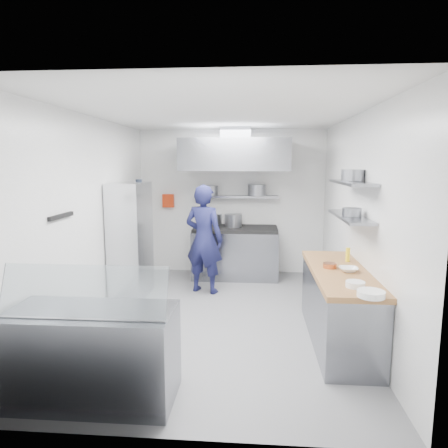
# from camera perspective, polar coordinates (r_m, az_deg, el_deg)

# --- Properties ---
(floor) EXTENTS (5.00, 5.00, 0.00)m
(floor) POSITION_cam_1_polar(r_m,az_deg,el_deg) (5.75, -0.48, -13.33)
(floor) COLOR slate
(floor) RESTS_ON ground
(ceiling) EXTENTS (5.00, 5.00, 0.00)m
(ceiling) POSITION_cam_1_polar(r_m,az_deg,el_deg) (5.37, -0.52, 15.57)
(ceiling) COLOR silver
(ceiling) RESTS_ON wall_back
(wall_back) EXTENTS (3.60, 2.80, 0.02)m
(wall_back) POSITION_cam_1_polar(r_m,az_deg,el_deg) (7.86, 1.09, 3.17)
(wall_back) COLOR white
(wall_back) RESTS_ON floor
(wall_front) EXTENTS (3.60, 2.80, 0.02)m
(wall_front) POSITION_cam_1_polar(r_m,az_deg,el_deg) (2.95, -4.75, -6.22)
(wall_front) COLOR white
(wall_front) RESTS_ON floor
(wall_left) EXTENTS (2.80, 5.00, 0.02)m
(wall_left) POSITION_cam_1_polar(r_m,az_deg,el_deg) (5.83, -18.43, 0.78)
(wall_left) COLOR white
(wall_left) RESTS_ON floor
(wall_right) EXTENTS (2.80, 5.00, 0.02)m
(wall_right) POSITION_cam_1_polar(r_m,az_deg,el_deg) (5.53, 18.42, 0.38)
(wall_right) COLOR white
(wall_right) RESTS_ON floor
(gas_range) EXTENTS (1.60, 0.80, 0.90)m
(gas_range) POSITION_cam_1_polar(r_m,az_deg,el_deg) (7.62, 1.64, -4.26)
(gas_range) COLOR gray
(gas_range) RESTS_ON floor
(cooktop) EXTENTS (1.57, 0.78, 0.06)m
(cooktop) POSITION_cam_1_polar(r_m,az_deg,el_deg) (7.52, 1.66, -0.69)
(cooktop) COLOR black
(cooktop) RESTS_ON gas_range
(stock_pot_left) EXTENTS (0.25, 0.25, 0.20)m
(stock_pot_left) POSITION_cam_1_polar(r_m,az_deg,el_deg) (7.92, -1.23, 0.73)
(stock_pot_left) COLOR slate
(stock_pot_left) RESTS_ON cooktop
(stock_pot_mid) EXTENTS (0.33, 0.33, 0.24)m
(stock_pot_mid) POSITION_cam_1_polar(r_m,az_deg,el_deg) (7.58, 1.33, 0.53)
(stock_pot_mid) COLOR slate
(stock_pot_mid) RESTS_ON cooktop
(over_range_shelf) EXTENTS (1.60, 0.30, 0.04)m
(over_range_shelf) POSITION_cam_1_polar(r_m,az_deg,el_deg) (7.69, 1.76, 3.94)
(over_range_shelf) COLOR gray
(over_range_shelf) RESTS_ON wall_back
(shelf_pot_a) EXTENTS (0.26, 0.26, 0.18)m
(shelf_pot_a) POSITION_cam_1_polar(r_m,az_deg,el_deg) (7.79, -1.86, 4.82)
(shelf_pot_a) COLOR slate
(shelf_pot_a) RESTS_ON over_range_shelf
(shelf_pot_b) EXTENTS (0.33, 0.33, 0.22)m
(shelf_pot_b) POSITION_cam_1_polar(r_m,az_deg,el_deg) (7.58, 4.70, 4.83)
(shelf_pot_b) COLOR slate
(shelf_pot_b) RESTS_ON over_range_shelf
(extractor_hood) EXTENTS (1.90, 1.15, 0.55)m
(extractor_hood) POSITION_cam_1_polar(r_m,az_deg,el_deg) (7.25, 1.63, 9.82)
(extractor_hood) COLOR gray
(extractor_hood) RESTS_ON wall_back
(hood_duct) EXTENTS (0.55, 0.55, 0.24)m
(hood_duct) POSITION_cam_1_polar(r_m,az_deg,el_deg) (7.49, 1.74, 12.70)
(hood_duct) COLOR slate
(hood_duct) RESTS_ON extractor_hood
(red_firebox) EXTENTS (0.22, 0.10, 0.26)m
(red_firebox) POSITION_cam_1_polar(r_m,az_deg,el_deg) (7.98, -7.95, 3.31)
(red_firebox) COLOR red
(red_firebox) RESTS_ON wall_back
(chef) EXTENTS (0.76, 0.62, 1.81)m
(chef) POSITION_cam_1_polar(r_m,az_deg,el_deg) (6.64, -2.87, -2.17)
(chef) COLOR #14163D
(chef) RESTS_ON floor
(wire_rack) EXTENTS (0.50, 0.90, 1.85)m
(wire_rack) POSITION_cam_1_polar(r_m,az_deg,el_deg) (6.61, -13.18, -2.28)
(wire_rack) COLOR silver
(wire_rack) RESTS_ON floor
(rack_bin_a) EXTENTS (0.16, 0.20, 0.18)m
(rack_bin_a) POSITION_cam_1_polar(r_m,az_deg,el_deg) (6.77, -12.77, -3.09)
(rack_bin_a) COLOR white
(rack_bin_a) RESTS_ON wire_rack
(rack_bin_b) EXTENTS (0.15, 0.19, 0.17)m
(rack_bin_b) POSITION_cam_1_polar(r_m,az_deg,el_deg) (7.15, -11.73, 1.63)
(rack_bin_b) COLOR yellow
(rack_bin_b) RESTS_ON wire_rack
(rack_jar) EXTENTS (0.11, 0.11, 0.18)m
(rack_jar) POSITION_cam_1_polar(r_m,az_deg,el_deg) (6.85, -12.07, 5.52)
(rack_jar) COLOR black
(rack_jar) RESTS_ON wire_rack
(knife_strip) EXTENTS (0.04, 0.55, 0.05)m
(knife_strip) POSITION_cam_1_polar(r_m,az_deg,el_deg) (4.99, -22.24, 1.05)
(knife_strip) COLOR black
(knife_strip) RESTS_ON wall_left
(prep_counter_base) EXTENTS (0.62, 2.00, 0.84)m
(prep_counter_base) POSITION_cam_1_polar(r_m,az_deg,el_deg) (5.13, 15.96, -11.47)
(prep_counter_base) COLOR gray
(prep_counter_base) RESTS_ON floor
(prep_counter_top) EXTENTS (0.65, 2.04, 0.06)m
(prep_counter_top) POSITION_cam_1_polar(r_m,az_deg,el_deg) (4.99, 16.18, -6.61)
(prep_counter_top) COLOR #97683C
(prep_counter_top) RESTS_ON prep_counter_base
(plate_stack_a) EXTENTS (0.26, 0.26, 0.06)m
(plate_stack_a) POSITION_cam_1_polar(r_m,az_deg,el_deg) (4.09, 20.26, -9.34)
(plate_stack_a) COLOR white
(plate_stack_a) RESTS_ON prep_counter_top
(plate_stack_b) EXTENTS (0.19, 0.19, 0.06)m
(plate_stack_b) POSITION_cam_1_polar(r_m,az_deg,el_deg) (4.34, 18.25, -8.18)
(plate_stack_b) COLOR white
(plate_stack_b) RESTS_ON prep_counter_top
(copper_pan) EXTENTS (0.16, 0.16, 0.06)m
(copper_pan) POSITION_cam_1_polar(r_m,az_deg,el_deg) (5.02, 14.88, -5.75)
(copper_pan) COLOR #C66638
(copper_pan) RESTS_ON prep_counter_top
(squeeze_bottle) EXTENTS (0.05, 0.05, 0.18)m
(squeeze_bottle) POSITION_cam_1_polar(r_m,az_deg,el_deg) (5.40, 17.27, -4.20)
(squeeze_bottle) COLOR yellow
(squeeze_bottle) RESTS_ON prep_counter_top
(mixing_bowl) EXTENTS (0.22, 0.22, 0.05)m
(mixing_bowl) POSITION_cam_1_polar(r_m,az_deg,el_deg) (4.92, 17.38, -6.21)
(mixing_bowl) COLOR white
(mixing_bowl) RESTS_ON prep_counter_top
(wall_shelf_lower) EXTENTS (0.30, 1.30, 0.04)m
(wall_shelf_lower) POSITION_cam_1_polar(r_m,az_deg,el_deg) (5.19, 17.54, 1.01)
(wall_shelf_lower) COLOR gray
(wall_shelf_lower) RESTS_ON wall_right
(wall_shelf_upper) EXTENTS (0.30, 1.30, 0.04)m
(wall_shelf_upper) POSITION_cam_1_polar(r_m,az_deg,el_deg) (5.15, 17.76, 5.64)
(wall_shelf_upper) COLOR gray
(wall_shelf_upper) RESTS_ON wall_right
(shelf_pot_c) EXTENTS (0.23, 0.23, 0.10)m
(shelf_pot_c) POSITION_cam_1_polar(r_m,az_deg,el_deg) (5.08, 17.79, 1.63)
(shelf_pot_c) COLOR slate
(shelf_pot_c) RESTS_ON wall_shelf_lower
(shelf_pot_d) EXTENTS (0.28, 0.28, 0.14)m
(shelf_pot_d) POSITION_cam_1_polar(r_m,az_deg,el_deg) (5.21, 17.91, 6.66)
(shelf_pot_d) COLOR slate
(shelf_pot_d) RESTS_ON wall_shelf_upper
(display_case) EXTENTS (1.50, 0.70, 0.85)m
(display_case) POSITION_cam_1_polar(r_m,az_deg,el_deg) (4.02, -18.25, -17.33)
(display_case) COLOR gray
(display_case) RESTS_ON floor
(display_glass) EXTENTS (1.47, 0.19, 0.42)m
(display_glass) POSITION_cam_1_polar(r_m,az_deg,el_deg) (3.68, -19.46, -9.02)
(display_glass) COLOR silver
(display_glass) RESTS_ON display_case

